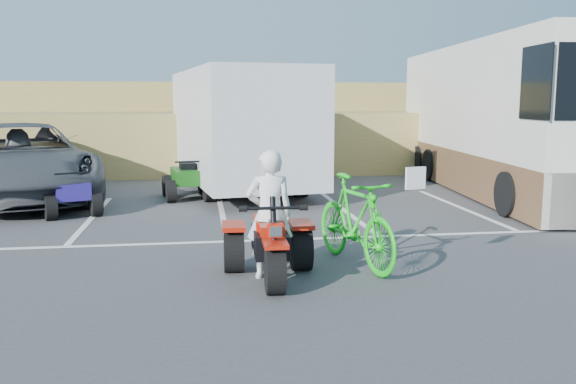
{
  "coord_description": "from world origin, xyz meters",
  "views": [
    {
      "loc": [
        -0.46,
        -7.93,
        2.42
      ],
      "look_at": [
        0.9,
        1.39,
        1.0
      ],
      "focal_mm": 38.0,
      "sensor_mm": 36.0,
      "label": 1
    }
  ],
  "objects": [
    {
      "name": "ground",
      "position": [
        0.0,
        0.0,
        0.0
      ],
      "size": [
        100.0,
        100.0,
        0.0
      ],
      "primitive_type": "plane",
      "color": "#3D3D40",
      "rests_on": "ground"
    },
    {
      "name": "parking_stripes",
      "position": [
        0.87,
        4.07,
        0.0
      ],
      "size": [
        28.0,
        5.16,
        0.01
      ],
      "color": "white",
      "rests_on": "ground"
    },
    {
      "name": "grass_embankment",
      "position": [
        0.0,
        15.48,
        1.42
      ],
      "size": [
        40.0,
        8.5,
        3.1
      ],
      "color": "olive",
      "rests_on": "ground"
    },
    {
      "name": "red_trike_atv",
      "position": [
        0.47,
        0.03,
        0.0
      ],
      "size": [
        1.33,
        1.75,
        1.11
      ],
      "primitive_type": null,
      "rotation": [
        0.0,
        0.0,
        -0.02
      ],
      "color": "#A71909",
      "rests_on": "ground"
    },
    {
      "name": "rider",
      "position": [
        0.47,
        0.18,
        0.88
      ],
      "size": [
        0.66,
        0.44,
        1.77
      ],
      "primitive_type": "imported",
      "rotation": [
        0.0,
        0.0,
        3.12
      ],
      "color": "white",
      "rests_on": "ground"
    },
    {
      "name": "green_dirt_bike",
      "position": [
        1.78,
        0.59,
        0.67
      ],
      "size": [
        1.17,
        2.32,
        1.34
      ],
      "primitive_type": "imported",
      "rotation": [
        0.0,
        0.0,
        0.25
      ],
      "color": "#14BF19",
      "rests_on": "ground"
    },
    {
      "name": "grey_pickup",
      "position": [
        -4.8,
        7.71,
        0.93
      ],
      "size": [
        5.16,
        7.35,
        1.86
      ],
      "primitive_type": "imported",
      "rotation": [
        0.0,
        0.0,
        0.34
      ],
      "color": "#44474B",
      "rests_on": "ground"
    },
    {
      "name": "cargo_trailer",
      "position": [
        0.64,
        8.56,
        1.73
      ],
      "size": [
        3.76,
        7.21,
        3.21
      ],
      "rotation": [
        0.0,
        0.0,
        0.15
      ],
      "color": "silver",
      "rests_on": "ground"
    },
    {
      "name": "rv_motorhome",
      "position": [
        7.56,
        7.4,
        1.65
      ],
      "size": [
        3.69,
        10.8,
        3.81
      ],
      "rotation": [
        0.0,
        0.0,
        -0.1
      ],
      "color": "silver",
      "rests_on": "ground"
    },
    {
      "name": "quad_atv_blue",
      "position": [
        -3.23,
        5.44,
        0.0
      ],
      "size": [
        1.56,
        1.78,
        0.97
      ],
      "primitive_type": null,
      "rotation": [
        0.0,
        0.0,
        0.35
      ],
      "color": "navy",
      "rests_on": "ground"
    },
    {
      "name": "quad_atv_green",
      "position": [
        -0.76,
        7.25,
        0.0
      ],
      "size": [
        1.35,
        1.68,
        1.0
      ],
      "primitive_type": null,
      "rotation": [
        0.0,
        0.0,
        0.14
      ],
      "color": "#144E12",
      "rests_on": "ground"
    }
  ]
}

